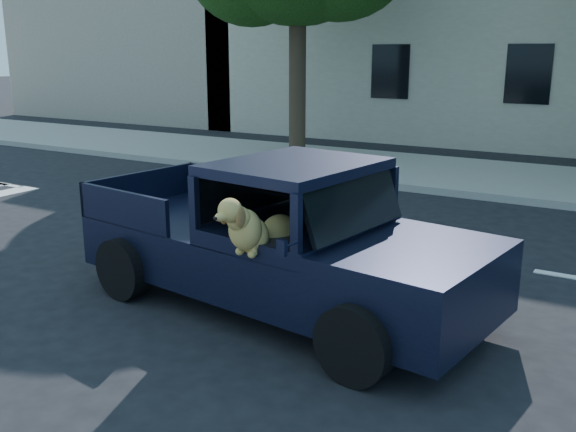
% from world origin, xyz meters
% --- Properties ---
extents(ground, '(120.00, 120.00, 0.00)m').
position_xyz_m(ground, '(0.00, 0.00, 0.00)').
color(ground, black).
rests_on(ground, ground).
extents(far_sidewalk, '(60.00, 4.00, 0.15)m').
position_xyz_m(far_sidewalk, '(0.00, 9.20, 0.07)').
color(far_sidewalk, gray).
rests_on(far_sidewalk, ground).
extents(lane_stripes, '(21.60, 0.14, 0.01)m').
position_xyz_m(lane_stripes, '(2.00, 3.40, 0.01)').
color(lane_stripes, silver).
rests_on(lane_stripes, ground).
extents(building_left, '(12.00, 6.00, 8.00)m').
position_xyz_m(building_left, '(-15.00, 16.50, 4.00)').
color(building_left, tan).
rests_on(building_left, ground).
extents(pickup_truck, '(4.94, 2.73, 1.70)m').
position_xyz_m(pickup_truck, '(0.86, 0.65, 0.57)').
color(pickup_truck, black).
rests_on(pickup_truck, ground).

